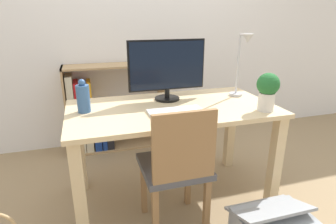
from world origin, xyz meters
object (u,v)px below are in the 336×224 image
object	(u,v)px
chair	(177,166)
monitor	(167,67)
vase	(83,98)
desk_lamp	(242,59)
bookshelf	(99,115)
potted_plant	(268,89)
keyboard	(175,111)

from	to	relation	value
chair	monitor	bearing A→B (deg)	84.18
vase	desk_lamp	distance (m)	1.14
desk_lamp	chair	distance (m)	0.92
vase	chair	distance (m)	0.73
monitor	bookshelf	distance (m)	1.13
monitor	vase	xyz separation A→B (m)	(-0.59, -0.11, -0.14)
potted_plant	chair	xyz separation A→B (m)	(-0.63, -0.08, -0.40)
vase	chair	size ratio (longest dim) A/B	0.25
monitor	bookshelf	world-z (taller)	monitor
monitor	keyboard	xyz separation A→B (m)	(-0.03, -0.29, -0.23)
monitor	chair	xyz separation A→B (m)	(-0.09, -0.50, -0.50)
vase	bookshelf	world-z (taller)	vase
keyboard	monitor	bearing A→B (deg)	83.79
monitor	keyboard	size ratio (longest dim) A/B	1.59
chair	bookshelf	world-z (taller)	bookshelf
potted_plant	desk_lamp	bearing A→B (deg)	90.70
potted_plant	bookshelf	bearing A→B (deg)	128.60
keyboard	vase	bearing A→B (deg)	162.72
chair	potted_plant	bearing A→B (deg)	11.09
keyboard	potted_plant	distance (m)	0.60
desk_lamp	chair	world-z (taller)	desk_lamp
potted_plant	monitor	bearing A→B (deg)	141.62
desk_lamp	keyboard	bearing A→B (deg)	-162.42
vase	potted_plant	distance (m)	1.17
potted_plant	chair	world-z (taller)	potted_plant
keyboard	bookshelf	bearing A→B (deg)	111.22
potted_plant	chair	distance (m)	0.75
bookshelf	monitor	bearing A→B (deg)	-60.76
keyboard	potted_plant	bearing A→B (deg)	-13.83
potted_plant	bookshelf	distance (m)	1.69
vase	bookshelf	xyz separation A→B (m)	(0.12, 0.95, -0.46)
monitor	vase	size ratio (longest dim) A/B	2.61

